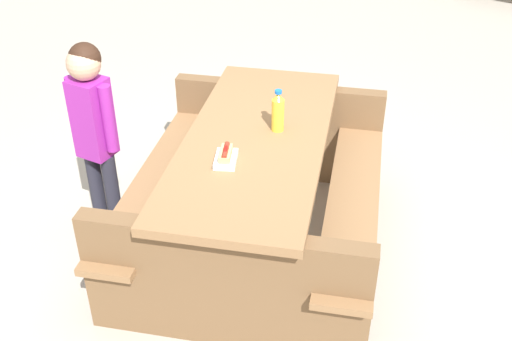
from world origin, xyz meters
The scene contains 5 objects.
ground_plane centered at (0.00, 0.00, 0.00)m, with size 30.00×30.00×0.00m, color #ADA599.
picnic_table centered at (0.00, 0.00, 0.44)m, with size 2.02×1.70×0.75m.
soda_bottle centered at (-0.11, 0.09, 0.86)m, with size 0.07×0.07×0.24m.
hotdog_tray centered at (0.30, -0.05, 0.78)m, with size 0.20×0.16×0.08m.
child_in_coat centered at (0.21, -0.91, 0.79)m, with size 0.20×0.30×1.23m.
Camera 1 is at (2.70, 1.06, 2.42)m, focal length 42.83 mm.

